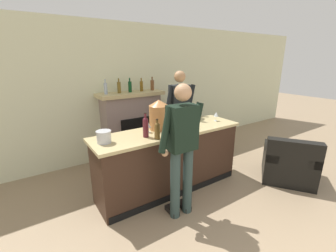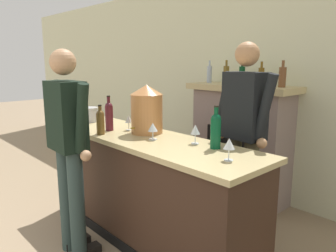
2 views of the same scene
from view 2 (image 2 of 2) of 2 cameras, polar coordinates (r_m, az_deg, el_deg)
wall_back_panel at (r=4.34m, az=11.92°, el=6.98°), size 12.00×0.07×2.75m
bar_counter at (r=3.14m, az=-3.88°, el=-10.81°), size 2.41×0.68×1.00m
fireplace_stone at (r=4.08m, az=12.45°, el=-2.68°), size 1.33×0.52×1.69m
person_customer at (r=2.86m, az=-16.90°, el=-3.29°), size 0.66×0.31×1.78m
person_bartender at (r=3.00m, az=12.96°, el=-1.63°), size 0.66×0.33×1.85m
copper_dispenser at (r=3.11m, az=-3.72°, el=2.97°), size 0.31×0.34×0.46m
ice_bucket_steel at (r=3.81m, az=-13.51°, el=1.96°), size 0.19×0.19×0.16m
wine_bottle_burgundy_dark at (r=3.12m, az=-11.70°, el=0.86°), size 0.08×0.08×0.28m
wine_bottle_cabernet_heavy at (r=2.59m, az=8.30°, el=-0.58°), size 0.08×0.08×0.34m
wine_bottle_merlot_tall at (r=3.27m, az=-10.23°, el=1.89°), size 0.08×0.08×0.35m
wine_glass_front_right at (r=2.85m, az=-2.66°, el=-0.32°), size 0.09×0.09×0.15m
wine_glass_back_row at (r=3.26m, az=-6.86°, el=1.08°), size 0.07×0.07×0.15m
wine_glass_front_left at (r=2.71m, az=4.78°, el=-0.72°), size 0.08×0.08×0.16m
wine_glass_mid_counter at (r=2.29m, az=10.60°, el=-3.20°), size 0.08×0.08×0.16m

